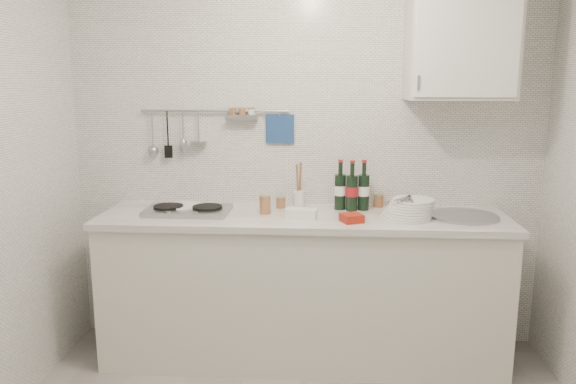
% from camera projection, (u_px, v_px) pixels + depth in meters
% --- Properties ---
extents(back_wall, '(3.00, 0.02, 2.50)m').
position_uv_depth(back_wall, '(305.00, 154.00, 3.60)').
color(back_wall, silver).
rests_on(back_wall, floor).
extents(counter, '(2.44, 0.64, 0.96)m').
position_uv_depth(counter, '(303.00, 291.00, 3.46)').
color(counter, beige).
rests_on(counter, floor).
extents(wall_rail, '(0.98, 0.09, 0.34)m').
position_uv_depth(wall_rail, '(212.00, 126.00, 3.57)').
color(wall_rail, '#93969B').
rests_on(wall_rail, back_wall).
extents(wall_cabinet, '(0.60, 0.38, 0.70)m').
position_uv_depth(wall_cabinet, '(461.00, 38.00, 3.22)').
color(wall_cabinet, beige).
rests_on(wall_cabinet, back_wall).
extents(plate_stack_hob, '(0.26, 0.26, 0.04)m').
position_uv_depth(plate_stack_hob, '(181.00, 208.00, 3.47)').
color(plate_stack_hob, '#484CA4').
rests_on(plate_stack_hob, counter).
extents(plate_stack_sink, '(0.31, 0.30, 0.12)m').
position_uv_depth(plate_stack_sink, '(410.00, 209.00, 3.28)').
color(plate_stack_sink, white).
rests_on(plate_stack_sink, counter).
extents(wine_bottles, '(0.22, 0.10, 0.31)m').
position_uv_depth(wine_bottles, '(352.00, 185.00, 3.46)').
color(wine_bottles, black).
rests_on(wine_bottles, counter).
extents(butter_dish, '(0.19, 0.12, 0.05)m').
position_uv_depth(butter_dish, '(301.00, 213.00, 3.28)').
color(butter_dish, white).
rests_on(butter_dish, counter).
extents(strawberry_punnet, '(0.15, 0.15, 0.05)m').
position_uv_depth(strawberry_punnet, '(352.00, 218.00, 3.19)').
color(strawberry_punnet, '#AE2313').
rests_on(strawberry_punnet, counter).
extents(utensil_crock, '(0.07, 0.07, 0.29)m').
position_uv_depth(utensil_crock, '(299.00, 197.00, 3.55)').
color(utensil_crock, white).
rests_on(utensil_crock, counter).
extents(jar_a, '(0.06, 0.06, 0.08)m').
position_uv_depth(jar_a, '(281.00, 202.00, 3.54)').
color(jar_a, '#8E5C39').
rests_on(jar_a, counter).
extents(jar_b, '(0.06, 0.06, 0.08)m').
position_uv_depth(jar_b, '(379.00, 200.00, 3.57)').
color(jar_b, '#8E5C39').
rests_on(jar_b, counter).
extents(jar_c, '(0.06, 0.06, 0.07)m').
position_uv_depth(jar_c, '(392.00, 205.00, 3.47)').
color(jar_c, '#8E5C39').
rests_on(jar_c, counter).
extents(jar_d, '(0.07, 0.07, 0.12)m').
position_uv_depth(jar_d, '(265.00, 204.00, 3.38)').
color(jar_d, '#8E5C39').
rests_on(jar_d, counter).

